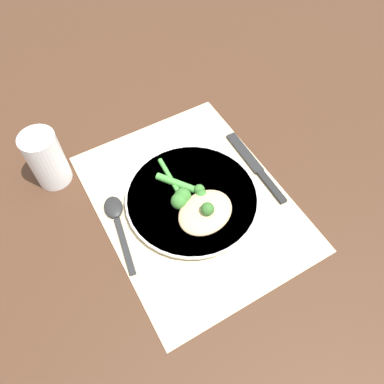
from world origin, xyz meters
TOP-DOWN VIEW (x-y plane):
  - ground_plane at (0.00, 0.00)m, footprint 3.00×3.00m
  - placemat at (0.00, 0.00)m, footprint 0.43×0.33m
  - plate at (0.00, 0.00)m, footprint 0.25×0.25m
  - chicken_fillet at (0.05, -0.00)m, footprint 0.11×0.12m
  - pesto_dollop_primary at (0.05, -0.00)m, footprint 0.02×0.02m
  - broccoli_stalk_rear at (-0.01, 0.00)m, footprint 0.10×0.07m
  - broccoli_stalk_left at (-0.01, -0.02)m, footprint 0.12×0.04m
  - knife at (-0.00, 0.15)m, footprint 0.19×0.02m
  - spoon at (-0.04, -0.14)m, footprint 0.16×0.05m
  - water_glass at (-0.18, -0.21)m, footprint 0.07×0.07m

SIDE VIEW (x-z plane):
  - ground_plane at x=0.00m, z-range 0.00..0.00m
  - placemat at x=0.00m, z-range 0.00..0.00m
  - knife at x=0.00m, z-range 0.00..0.01m
  - spoon at x=-0.04m, z-range 0.00..0.02m
  - plate at x=0.00m, z-range 0.01..0.02m
  - broccoli_stalk_rear at x=-0.01m, z-range 0.02..0.04m
  - chicken_fillet at x=0.05m, z-range 0.02..0.04m
  - broccoli_stalk_left at x=-0.01m, z-range 0.02..0.05m
  - pesto_dollop_primary at x=0.05m, z-range 0.04..0.06m
  - water_glass at x=-0.18m, z-range 0.00..0.12m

